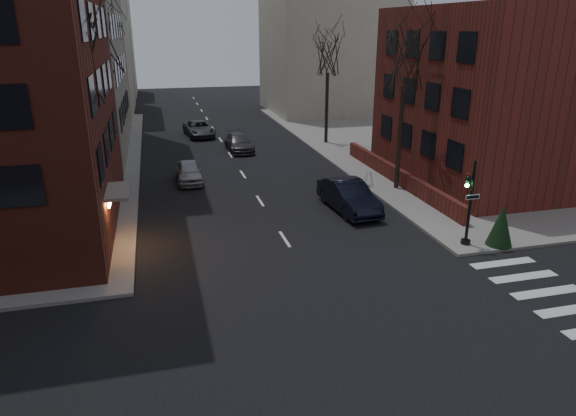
# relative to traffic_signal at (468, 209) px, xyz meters

# --- Properties ---
(ground) EXTENTS (160.00, 160.00, 0.00)m
(ground) POSITION_rel_traffic_signal_xyz_m (-7.94, -8.99, -1.91)
(ground) COLOR black
(ground) RESTS_ON ground
(sidewalk_far_right) EXTENTS (44.00, 44.00, 0.15)m
(sidewalk_far_right) POSITION_rel_traffic_signal_xyz_m (21.06, 21.01, -1.83)
(sidewalk_far_right) COLOR gray
(sidewalk_far_right) RESTS_ON ground
(building_right_brick) EXTENTS (12.00, 14.00, 11.00)m
(building_right_brick) POSITION_rel_traffic_signal_xyz_m (8.56, 10.01, 3.59)
(building_right_brick) COLOR maroon
(building_right_brick) RESTS_ON ground
(low_wall_right) EXTENTS (0.35, 16.00, 1.00)m
(low_wall_right) POSITION_rel_traffic_signal_xyz_m (1.36, 10.01, -1.26)
(low_wall_right) COLOR maroon
(low_wall_right) RESTS_ON sidewalk_far_right
(building_distant_la) EXTENTS (14.00, 16.00, 18.00)m
(building_distant_la) POSITION_rel_traffic_signal_xyz_m (-22.94, 46.01, 7.09)
(building_distant_la) COLOR #BCB59F
(building_distant_la) RESTS_ON ground
(building_distant_ra) EXTENTS (14.00, 14.00, 16.00)m
(building_distant_ra) POSITION_rel_traffic_signal_xyz_m (7.06, 41.01, 6.09)
(building_distant_ra) COLOR #BCB59F
(building_distant_ra) RESTS_ON ground
(building_distant_lb) EXTENTS (10.00, 12.00, 14.00)m
(building_distant_lb) POSITION_rel_traffic_signal_xyz_m (-20.94, 63.01, 5.09)
(building_distant_lb) COLOR #BCB59F
(building_distant_lb) RESTS_ON ground
(traffic_signal) EXTENTS (0.76, 0.44, 4.00)m
(traffic_signal) POSITION_rel_traffic_signal_xyz_m (0.00, 0.00, 0.00)
(traffic_signal) COLOR black
(traffic_signal) RESTS_ON sidewalk_far_right
(tree_left_a) EXTENTS (4.18, 4.18, 10.26)m
(tree_left_a) POSITION_rel_traffic_signal_xyz_m (-16.74, 5.01, 6.56)
(tree_left_a) COLOR #2D231C
(tree_left_a) RESTS_ON sidewalk_far_left
(tree_left_b) EXTENTS (4.40, 4.40, 10.80)m
(tree_left_b) POSITION_rel_traffic_signal_xyz_m (-16.74, 17.01, 7.00)
(tree_left_b) COLOR #2D231C
(tree_left_b) RESTS_ON sidewalk_far_left
(tree_left_c) EXTENTS (3.96, 3.96, 9.72)m
(tree_left_c) POSITION_rel_traffic_signal_xyz_m (-16.74, 31.01, 6.12)
(tree_left_c) COLOR #2D231C
(tree_left_c) RESTS_ON sidewalk_far_left
(tree_right_a) EXTENTS (3.96, 3.96, 9.72)m
(tree_right_a) POSITION_rel_traffic_signal_xyz_m (0.86, 9.01, 6.12)
(tree_right_a) COLOR #2D231C
(tree_right_a) RESTS_ON sidewalk_far_right
(tree_right_b) EXTENTS (3.74, 3.74, 9.18)m
(tree_right_b) POSITION_rel_traffic_signal_xyz_m (0.86, 23.01, 5.68)
(tree_right_b) COLOR #2D231C
(tree_right_b) RESTS_ON sidewalk_far_right
(streetlamp_near) EXTENTS (0.36, 0.36, 6.28)m
(streetlamp_near) POSITION_rel_traffic_signal_xyz_m (-16.14, 13.01, 2.33)
(streetlamp_near) COLOR black
(streetlamp_near) RESTS_ON sidewalk_far_left
(streetlamp_far) EXTENTS (0.36, 0.36, 6.28)m
(streetlamp_far) POSITION_rel_traffic_signal_xyz_m (-16.14, 33.01, 2.33)
(streetlamp_far) COLOR black
(streetlamp_far) RESTS_ON sidewalk_far_left
(parked_sedan) EXTENTS (2.22, 5.30, 1.70)m
(parked_sedan) POSITION_rel_traffic_signal_xyz_m (-3.47, 6.11, -1.06)
(parked_sedan) COLOR black
(parked_sedan) RESTS_ON ground
(car_lane_silver) EXTENTS (1.65, 4.09, 1.39)m
(car_lane_silver) POSITION_rel_traffic_signal_xyz_m (-11.69, 14.07, -1.21)
(car_lane_silver) COLOR #9D9CA1
(car_lane_silver) RESTS_ON ground
(car_lane_gray) EXTENTS (2.07, 4.80, 1.38)m
(car_lane_gray) POSITION_rel_traffic_signal_xyz_m (-7.00, 22.24, -1.22)
(car_lane_gray) COLOR #3A3A3F
(car_lane_gray) RESTS_ON ground
(car_lane_far) EXTENTS (2.89, 5.35, 1.42)m
(car_lane_far) POSITION_rel_traffic_signal_xyz_m (-9.65, 29.13, -1.20)
(car_lane_far) COLOR #3B3C40
(car_lane_far) RESTS_ON ground
(sandwich_board) EXTENTS (0.53, 0.65, 0.91)m
(sandwich_board) POSITION_rel_traffic_signal_xyz_m (-0.64, 9.94, -1.30)
(sandwich_board) COLOR silver
(sandwich_board) RESTS_ON sidewalk_far_right
(evergreen_shrub) EXTENTS (1.55, 1.55, 1.97)m
(evergreen_shrub) POSITION_rel_traffic_signal_xyz_m (1.49, -0.49, -0.77)
(evergreen_shrub) COLOR black
(evergreen_shrub) RESTS_ON sidewalk_far_right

